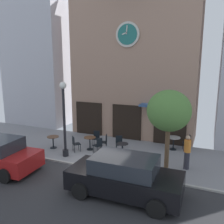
{
  "coord_description": "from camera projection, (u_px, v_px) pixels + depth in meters",
  "views": [
    {
      "loc": [
        4.67,
        -9.36,
        4.94
      ],
      "look_at": [
        -0.37,
        2.52,
        2.3
      ],
      "focal_mm": 37.82,
      "sensor_mm": 36.0,
      "label": 1
    }
  ],
  "objects": [
    {
      "name": "street_tree",
      "position": [
        169.0,
        111.0,
        10.19
      ],
      "size": [
        1.92,
        1.72,
        3.86
      ],
      "color": "brown",
      "rests_on": "ground_plane"
    },
    {
      "name": "cafe_chair_by_entrance",
      "position": [
        188.0,
        142.0,
        13.64
      ],
      "size": [
        0.5,
        0.5,
        0.9
      ],
      "color": "black",
      "rests_on": "ground_plane"
    },
    {
      "name": "cafe_table_center",
      "position": [
        173.0,
        140.0,
        13.75
      ],
      "size": [
        0.77,
        0.77,
        0.75
      ],
      "color": "black",
      "rests_on": "ground_plane"
    },
    {
      "name": "cafe_chair_facing_street",
      "position": [
        75.0,
        143.0,
        13.45
      ],
      "size": [
        0.57,
        0.57,
        0.9
      ],
      "color": "black",
      "rests_on": "ground_plane"
    },
    {
      "name": "pedestrian_orange",
      "position": [
        187.0,
        152.0,
        11.15
      ],
      "size": [
        0.32,
        0.32,
        1.67
      ],
      "color": "#2D2D38",
      "rests_on": "ground_plane"
    },
    {
      "name": "ground_plane",
      "position": [
        89.0,
        179.0,
        10.39
      ],
      "size": [
        26.74,
        11.95,
        0.13
      ],
      "color": "gray"
    },
    {
      "name": "cafe_chair_facing_wall",
      "position": [
        96.0,
        137.0,
        14.51
      ],
      "size": [
        0.45,
        0.45,
        0.9
      ],
      "color": "black",
      "rests_on": "ground_plane"
    },
    {
      "name": "cafe_table_leftmost",
      "position": [
        90.0,
        141.0,
        13.76
      ],
      "size": [
        0.7,
        0.7,
        0.76
      ],
      "color": "black",
      "rests_on": "ground_plane"
    },
    {
      "name": "street_lamp",
      "position": [
        64.0,
        119.0,
        12.49
      ],
      "size": [
        0.36,
        0.36,
        4.04
      ],
      "color": "black",
      "rests_on": "ground_plane"
    },
    {
      "name": "parked_car_black",
      "position": [
        124.0,
        176.0,
        8.93
      ],
      "size": [
        4.32,
        2.06,
        1.55
      ],
      "color": "black",
      "rests_on": "ground_plane"
    },
    {
      "name": "clock_building",
      "position": [
        134.0,
        47.0,
        15.88
      ],
      "size": [
        8.49,
        4.02,
        11.8
      ],
      "color": "#9E7A66",
      "rests_on": "ground_plane"
    },
    {
      "name": "cafe_table_center_left",
      "position": [
        122.0,
        148.0,
        12.69
      ],
      "size": [
        0.62,
        0.62,
        0.76
      ],
      "color": "black",
      "rests_on": "ground_plane"
    },
    {
      "name": "cafe_table_near_curb",
      "position": [
        53.0,
        140.0,
        14.02
      ],
      "size": [
        0.7,
        0.7,
        0.72
      ],
      "color": "black",
      "rests_on": "ground_plane"
    },
    {
      "name": "cafe_chair_near_lamp",
      "position": [
        98.0,
        144.0,
        13.16
      ],
      "size": [
        0.53,
        0.53,
        0.9
      ],
      "color": "black",
      "rests_on": "ground_plane"
    },
    {
      "name": "cafe_chair_mid_row",
      "position": [
        119.0,
        142.0,
        13.51
      ],
      "size": [
        0.54,
        0.54,
        0.9
      ],
      "color": "black",
      "rests_on": "ground_plane"
    },
    {
      "name": "cafe_chair_left_end",
      "position": [
        105.0,
        141.0,
        13.76
      ],
      "size": [
        0.5,
        0.5,
        0.9
      ],
      "color": "black",
      "rests_on": "ground_plane"
    },
    {
      "name": "neighbor_building_left",
      "position": [
        44.0,
        49.0,
        20.0
      ],
      "size": [
        5.25,
        4.77,
        12.38
      ],
      "color": "#B2B2BC",
      "rests_on": "ground_plane"
    }
  ]
}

